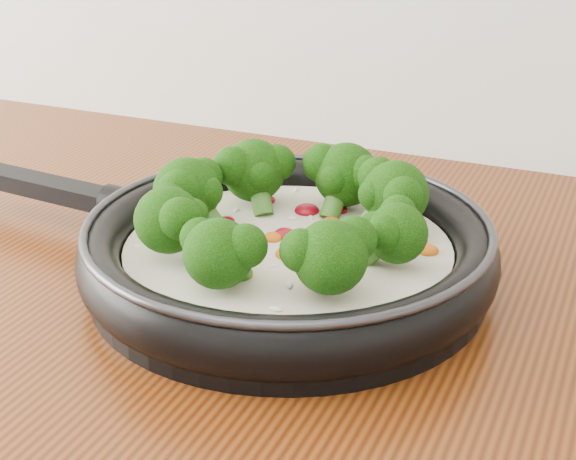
% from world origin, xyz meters
% --- Properties ---
extents(skillet, '(0.56, 0.38, 0.10)m').
position_xyz_m(skillet, '(-0.10, 1.12, 0.94)').
color(skillet, black).
rests_on(skillet, counter).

